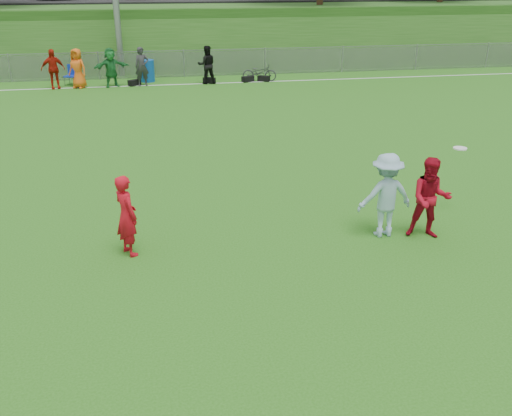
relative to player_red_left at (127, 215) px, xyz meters
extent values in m
plane|color=#225F14|center=(2.17, -1.37, -0.76)|extent=(120.00, 120.00, 0.00)
cube|color=white|center=(2.17, 16.63, -0.76)|extent=(60.00, 0.10, 0.01)
cube|color=gray|center=(2.17, 18.63, -0.16)|extent=(58.00, 0.02, 1.20)
cube|color=gray|center=(2.17, 18.63, 0.49)|extent=(58.00, 0.04, 0.04)
cube|color=#214D15|center=(2.17, 29.63, 0.74)|extent=(120.00, 18.00, 3.00)
imported|color=#AC180B|center=(-3.60, 16.63, 0.09)|extent=(1.06, 0.63, 1.69)
imported|color=orange|center=(-2.57, 16.63, 0.09)|extent=(0.99, 0.87, 1.69)
imported|color=#1F7431|center=(-1.15, 16.63, 0.09)|extent=(1.65, 1.01, 1.69)
imported|color=#2B2B2D|center=(0.20, 16.63, 0.09)|extent=(0.68, 0.51, 1.69)
imported|color=black|center=(3.09, 16.63, 0.09)|extent=(0.83, 0.66, 1.69)
cube|color=black|center=(-0.19, 16.73, -0.63)|extent=(0.61, 0.56, 0.26)
cube|color=black|center=(3.19, 16.73, -0.63)|extent=(0.59, 0.59, 0.26)
cube|color=black|center=(4.99, 16.73, -0.63)|extent=(0.62, 0.48, 0.26)
cube|color=black|center=(5.75, 16.73, -0.63)|extent=(0.62, 0.51, 0.26)
imported|color=red|center=(0.00, 0.00, 0.00)|extent=(0.59, 0.66, 1.52)
imported|color=#A30B1D|center=(5.71, -0.30, 0.04)|extent=(0.94, 0.83, 1.61)
imported|color=#8FB6C7|center=(4.90, -0.07, 0.07)|extent=(1.11, 0.68, 1.67)
cylinder|color=white|center=(6.85, 0.83, 0.65)|extent=(0.28, 0.28, 0.03)
cylinder|color=#0E499F|center=(0.41, 17.63, -0.27)|extent=(0.85, 0.85, 0.99)
cube|color=#0F2DAD|center=(-2.99, 17.38, -0.37)|extent=(0.64, 0.64, 0.05)
cube|color=#0F2DAD|center=(-2.91, 17.60, -0.12)|extent=(0.47, 0.22, 0.49)
imported|color=#29292B|center=(5.55, 16.80, -0.35)|extent=(1.66, 0.90, 0.83)
camera|label=1|loc=(0.63, -9.67, 4.10)|focal=40.00mm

